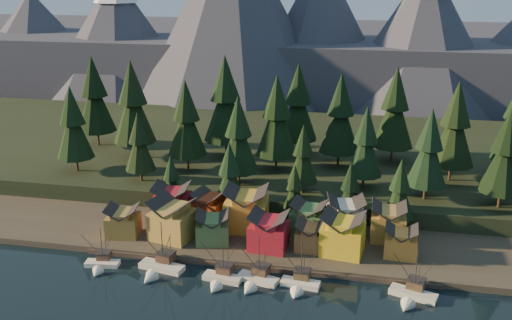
% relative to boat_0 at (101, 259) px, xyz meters
% --- Properties ---
extents(ground, '(500.00, 500.00, 0.00)m').
position_rel_boat_0_xyz_m(ground, '(33.96, -9.06, -2.04)').
color(ground, black).
rests_on(ground, ground).
extents(shore_strip, '(400.00, 50.00, 1.50)m').
position_rel_boat_0_xyz_m(shore_strip, '(33.96, 30.94, -1.29)').
color(shore_strip, '#353127').
rests_on(shore_strip, ground).
extents(hillside, '(420.00, 100.00, 6.00)m').
position_rel_boat_0_xyz_m(hillside, '(33.96, 80.94, 0.96)').
color(hillside, black).
rests_on(hillside, ground).
extents(dock, '(80.00, 4.00, 1.00)m').
position_rel_boat_0_xyz_m(dock, '(33.96, 7.44, -1.54)').
color(dock, '#4E4238').
rests_on(dock, ground).
extents(mountain_ridge, '(560.00, 190.00, 90.00)m').
position_rel_boat_0_xyz_m(mountain_ridge, '(29.76, 204.53, 24.02)').
color(mountain_ridge, '#484C5D').
rests_on(mountain_ridge, ground).
extents(boat_0, '(8.03, 8.56, 10.14)m').
position_rel_boat_0_xyz_m(boat_0, '(0.00, 0.00, 0.00)').
color(boat_0, white).
rests_on(boat_0, ground).
extents(boat_1, '(10.84, 11.45, 12.48)m').
position_rel_boat_0_xyz_m(boat_1, '(13.35, 0.81, 0.37)').
color(boat_1, beige).
rests_on(boat_1, ground).
extents(boat_2, '(8.88, 9.49, 11.33)m').
position_rel_boat_0_xyz_m(boat_2, '(27.81, -0.83, 0.26)').
color(boat_2, beige).
rests_on(boat_2, ground).
extents(boat_3, '(9.58, 10.18, 11.65)m').
position_rel_boat_0_xyz_m(boat_3, '(35.20, 0.13, 0.28)').
color(boat_3, silver).
rests_on(boat_3, ground).
extents(boat_4, '(8.64, 9.24, 11.15)m').
position_rel_boat_0_xyz_m(boat_4, '(44.44, 0.26, 0.22)').
color(boat_4, white).
rests_on(boat_4, ground).
extents(boat_6, '(10.22, 10.77, 11.86)m').
position_rel_boat_0_xyz_m(boat_6, '(67.18, 0.56, 0.27)').
color(boat_6, beige).
rests_on(boat_6, ground).
extents(house_front_0, '(8.52, 8.17, 7.52)m').
position_rel_boat_0_xyz_m(house_front_0, '(-0.52, 13.58, 3.41)').
color(house_front_0, olive).
rests_on(house_front_0, shore_strip).
extents(house_front_1, '(11.43, 11.14, 9.90)m').
position_rel_boat_0_xyz_m(house_front_1, '(11.91, 14.60, 4.66)').
color(house_front_1, '#A38539').
rests_on(house_front_1, shore_strip).
extents(house_front_2, '(9.18, 9.23, 7.48)m').
position_rel_boat_0_xyz_m(house_front_2, '(21.78, 14.54, 3.39)').
color(house_front_2, '#476D3B').
rests_on(house_front_2, shore_strip).
extents(house_front_3, '(9.02, 8.64, 8.75)m').
position_rel_boat_0_xyz_m(house_front_3, '(35.40, 13.96, 4.06)').
color(house_front_3, maroon).
rests_on(house_front_3, shore_strip).
extents(house_front_4, '(6.85, 7.36, 6.77)m').
position_rel_boat_0_xyz_m(house_front_4, '(44.96, 15.59, 3.02)').
color(house_front_4, brown).
rests_on(house_front_4, shore_strip).
extents(house_front_5, '(10.30, 9.58, 9.71)m').
position_rel_boat_0_xyz_m(house_front_5, '(52.29, 14.80, 4.56)').
color(house_front_5, gold).
rests_on(house_front_5, shore_strip).
extents(house_front_6, '(7.43, 7.06, 7.10)m').
position_rel_boat_0_xyz_m(house_front_6, '(65.26, 16.29, 3.19)').
color(house_front_6, '#C18231').
rests_on(house_front_6, shore_strip).
extents(house_back_0, '(9.88, 9.56, 9.78)m').
position_rel_boat_0_xyz_m(house_back_0, '(8.31, 23.99, 4.60)').
color(house_back_0, maroon).
rests_on(house_back_0, shore_strip).
extents(house_back_1, '(8.97, 9.04, 8.40)m').
position_rel_boat_0_xyz_m(house_back_1, '(18.03, 24.98, 3.87)').
color(house_back_1, maroon).
rests_on(house_back_1, shore_strip).
extents(house_back_2, '(10.91, 10.12, 10.96)m').
position_rel_boat_0_xyz_m(house_back_2, '(28.10, 23.03, 5.22)').
color(house_back_2, gold).
rests_on(house_back_2, shore_strip).
extents(house_back_3, '(9.31, 8.54, 8.45)m').
position_rel_boat_0_xyz_m(house_back_3, '(43.62, 23.42, 3.90)').
color(house_back_3, '#416F3C').
rests_on(house_back_3, shore_strip).
extents(house_back_4, '(10.03, 9.75, 9.51)m').
position_rel_boat_0_xyz_m(house_back_4, '(52.36, 25.06, 4.45)').
color(house_back_4, beige).
rests_on(house_back_4, shore_strip).
extents(house_back_5, '(8.08, 8.18, 9.05)m').
position_rel_boat_0_xyz_m(house_back_5, '(62.51, 24.19, 4.21)').
color(house_back_5, '#A7843B').
rests_on(house_back_5, shore_strip).
extents(tree_hill_0, '(11.08, 11.08, 25.81)m').
position_rel_boat_0_xyz_m(tree_hill_0, '(-28.04, 42.94, 18.07)').
color(tree_hill_0, '#332319').
rests_on(tree_hill_0, hillside).
extents(tree_hill_1, '(13.38, 13.38, 31.16)m').
position_rel_boat_0_xyz_m(tree_hill_1, '(-16.04, 58.94, 21.00)').
color(tree_hill_1, '#332319').
rests_on(tree_hill_1, hillside).
extents(tree_hill_2, '(8.64, 8.64, 20.13)m').
position_rel_boat_0_xyz_m(tree_hill_2, '(-6.04, 38.94, 14.96)').
color(tree_hill_2, '#332319').
rests_on(tree_hill_2, hillside).
extents(tree_hill_3, '(11.71, 11.71, 27.27)m').
position_rel_boat_0_xyz_m(tree_hill_3, '(3.96, 50.94, 18.87)').
color(tree_hill_3, '#332319').
rests_on(tree_hill_3, hillside).
extents(tree_hill_4, '(14.01, 14.01, 32.63)m').
position_rel_boat_0_xyz_m(tree_hill_4, '(11.96, 65.94, 21.81)').
color(tree_hill_4, '#332319').
rests_on(tree_hill_4, hillside).
extents(tree_hill_5, '(10.97, 10.97, 25.54)m').
position_rel_boat_0_xyz_m(tree_hill_5, '(21.96, 40.94, 17.92)').
color(tree_hill_5, '#332319').
rests_on(tree_hill_5, hillside).
extents(tree_hill_6, '(12.40, 12.40, 28.89)m').
position_rel_boat_0_xyz_m(tree_hill_6, '(29.96, 55.94, 19.76)').
color(tree_hill_6, '#332319').
rests_on(tree_hill_6, hillside).
extents(tree_hill_7, '(8.20, 8.20, 19.10)m').
position_rel_boat_0_xyz_m(tree_hill_7, '(39.96, 38.94, 14.39)').
color(tree_hill_7, '#332319').
rests_on(tree_hill_7, hillside).
extents(tree_hill_8, '(12.38, 12.38, 28.84)m').
position_rel_boat_0_xyz_m(tree_hill_8, '(47.96, 62.94, 19.73)').
color(tree_hill_8, '#332319').
rests_on(tree_hill_8, hillside).
extents(tree_hill_9, '(9.94, 9.94, 23.16)m').
position_rel_boat_0_xyz_m(tree_hill_9, '(55.96, 45.94, 16.62)').
color(tree_hill_9, '#332319').
rests_on(tree_hill_9, hillside).
extents(tree_hill_10, '(12.87, 12.87, 29.98)m').
position_rel_boat_0_xyz_m(tree_hill_10, '(63.96, 70.94, 20.35)').
color(tree_hill_10, '#332319').
rests_on(tree_hill_10, hillside).
extents(tree_hill_11, '(10.52, 10.52, 24.50)m').
position_rel_boat_0_xyz_m(tree_hill_11, '(71.96, 40.94, 17.35)').
color(tree_hill_11, '#332319').
rests_on(tree_hill_11, hillside).
extents(tree_hill_12, '(12.34, 12.34, 28.76)m').
position_rel_boat_0_xyz_m(tree_hill_12, '(79.96, 56.94, 19.68)').
color(tree_hill_12, '#332319').
rests_on(tree_hill_12, hillside).
extents(tree_hill_13, '(11.20, 11.20, 26.09)m').
position_rel_boat_0_xyz_m(tree_hill_13, '(89.96, 38.94, 18.22)').
color(tree_hill_13, '#332319').
rests_on(tree_hill_13, hillside).
extents(tree_hill_15, '(12.80, 12.80, 29.81)m').
position_rel_boat_0_xyz_m(tree_hill_15, '(33.96, 72.94, 20.26)').
color(tree_hill_15, '#332319').
rests_on(tree_hill_15, hillside).
extents(tree_hill_16, '(13.08, 13.08, 30.47)m').
position_rel_boat_0_xyz_m(tree_hill_16, '(-34.04, 68.94, 20.62)').
color(tree_hill_16, '#332319').
rests_on(tree_hill_16, hillside).
extents(tree_shore_0, '(6.62, 6.62, 15.43)m').
position_rel_boat_0_xyz_m(tree_shore_0, '(5.96, 30.94, 7.88)').
color(tree_shore_0, '#332319').
rests_on(tree_shore_0, shore_strip).
extents(tree_shore_1, '(8.63, 8.63, 20.09)m').
position_rel_boat_0_xyz_m(tree_shore_1, '(21.96, 30.94, 10.44)').
color(tree_shore_1, '#332319').
rests_on(tree_shore_1, shore_strip).
extents(tree_shore_2, '(6.46, 6.46, 15.04)m').
position_rel_boat_0_xyz_m(tree_shore_2, '(38.96, 30.94, 7.67)').
color(tree_shore_2, '#332319').
rests_on(tree_shore_2, shore_strip).
extents(tree_shore_3, '(7.25, 7.25, 16.89)m').
position_rel_boat_0_xyz_m(tree_shore_3, '(52.96, 30.94, 8.68)').
color(tree_shore_3, '#332319').
rests_on(tree_shore_3, shore_strip).
extents(tree_shore_4, '(7.93, 7.93, 18.47)m').
position_rel_boat_0_xyz_m(tree_shore_4, '(64.96, 30.94, 9.55)').
color(tree_shore_4, '#332319').
rests_on(tree_shore_4, shore_strip).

